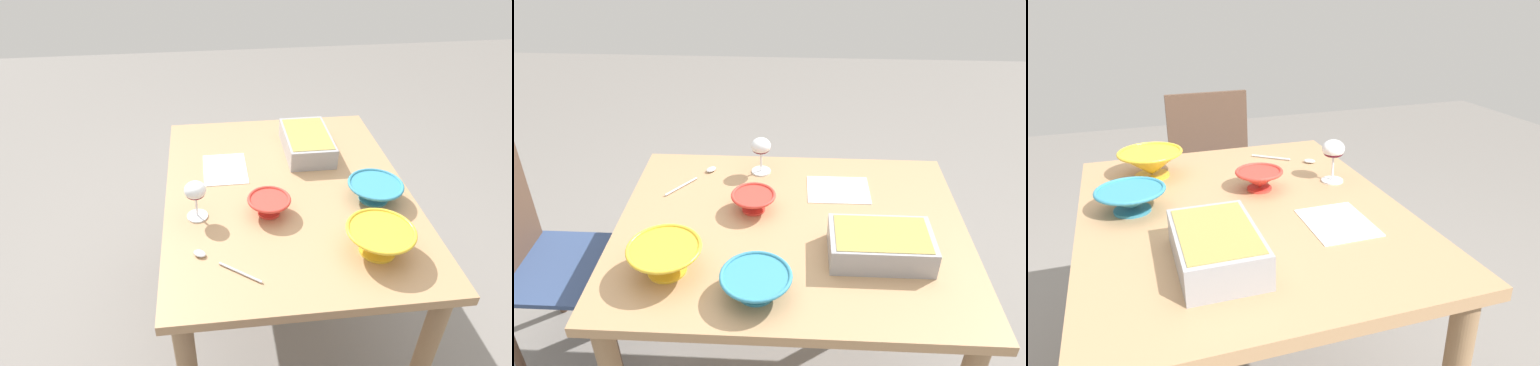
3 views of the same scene
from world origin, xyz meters
TOP-DOWN VIEW (x-y plane):
  - ground_plane at (0.00, 0.00)m, footprint 8.00×8.00m
  - dining_table at (0.00, 0.00)m, footprint 1.20×0.95m
  - wine_glass at (-0.13, 0.35)m, footprint 0.08×0.08m
  - casserole_dish at (0.28, -0.13)m, footprint 0.32×0.20m
  - mixing_bowl at (-0.13, 0.09)m, footprint 0.16×0.16m
  - small_bowl at (-0.37, -0.24)m, footprint 0.23×0.23m
  - serving_bowl at (-0.09, -0.32)m, footprint 0.21×0.21m
  - serving_spoon at (-0.36, 0.30)m, footprint 0.17×0.22m
  - napkin at (0.18, 0.24)m, footprint 0.23×0.18m

SIDE VIEW (x-z plane):
  - ground_plane at x=0.00m, z-range 0.00..0.00m
  - dining_table at x=0.00m, z-range 0.27..1.05m
  - napkin at x=0.18m, z-range 0.78..0.78m
  - serving_spoon at x=-0.36m, z-range 0.78..0.79m
  - mixing_bowl at x=-0.13m, z-range 0.78..0.85m
  - serving_bowl at x=-0.09m, z-range 0.78..0.86m
  - casserole_dish at x=0.28m, z-range 0.78..0.87m
  - small_bowl at x=-0.37m, z-range 0.78..0.88m
  - wine_glass at x=-0.13m, z-range 0.81..0.96m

